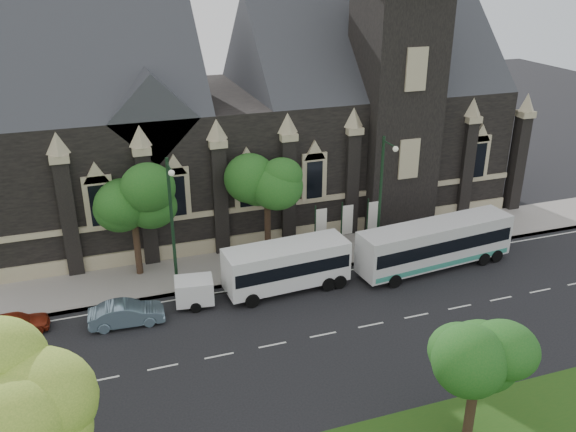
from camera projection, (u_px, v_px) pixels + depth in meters
name	position (u px, v px, depth m)	size (l,w,h in m)	color
ground	(272.00, 345.00, 33.09)	(160.00, 160.00, 0.00)	black
sidewalk	(231.00, 267.00, 41.31)	(80.00, 5.00, 0.15)	gray
museum	(261.00, 114.00, 47.68)	(40.00, 17.70, 29.90)	black
tree_park_near	(6.00, 402.00, 19.42)	(4.42, 4.42, 8.56)	black
tree_park_east	(480.00, 350.00, 25.01)	(3.40, 3.40, 6.28)	black
tree_walk_right	(269.00, 177.00, 41.04)	(4.08, 4.08, 7.80)	black
tree_walk_left	(134.00, 194.00, 38.38)	(3.91, 3.91, 7.64)	black
street_lamp_near	(382.00, 193.00, 40.21)	(0.36, 1.88, 9.00)	black
street_lamp_mid	(172.00, 221.00, 36.03)	(0.36, 1.88, 9.00)	black
banner_flag_left	(319.00, 227.00, 41.84)	(0.90, 0.10, 4.00)	black
banner_flag_center	(345.00, 223.00, 42.43)	(0.90, 0.10, 4.00)	black
banner_flag_right	(371.00, 219.00, 43.03)	(0.90, 0.10, 4.00)	black
tour_coach	(435.00, 244.00, 40.68)	(11.45, 3.54, 3.29)	silver
shuttle_bus	(287.00, 264.00, 38.03)	(8.08, 3.21, 3.06)	white
box_trailer	(194.00, 291.00, 36.52)	(3.39, 2.00, 1.77)	white
sedan	(126.00, 314.00, 34.71)	(1.49, 4.28, 1.41)	slate
car_far_red	(14.00, 324.00, 33.89)	(1.51, 3.74, 1.28)	maroon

